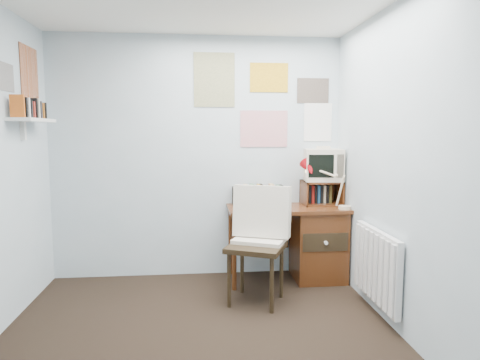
% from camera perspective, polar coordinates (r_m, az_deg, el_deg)
% --- Properties ---
extents(ground, '(3.50, 3.50, 0.00)m').
position_cam_1_polar(ground, '(3.13, -5.32, -22.66)').
color(ground, black).
rests_on(ground, ground).
extents(back_wall, '(3.00, 0.02, 2.50)m').
position_cam_1_polar(back_wall, '(4.49, -5.69, 2.98)').
color(back_wall, silver).
rests_on(back_wall, ground).
extents(right_wall, '(0.02, 3.50, 2.50)m').
position_cam_1_polar(right_wall, '(3.14, 22.99, 0.96)').
color(right_wall, silver).
rests_on(right_wall, ground).
extents(desk, '(1.20, 0.55, 0.76)m').
position_cam_1_polar(desk, '(4.52, 9.63, -7.93)').
color(desk, '#5D2F15').
rests_on(desk, ground).
extents(desk_chair, '(0.67, 0.66, 1.01)m').
position_cam_1_polar(desk_chair, '(3.83, 2.16, -8.95)').
color(desk_chair, black).
rests_on(desk_chair, ground).
extents(desk_lamp, '(0.38, 0.35, 0.44)m').
position_cam_1_polar(desk_lamp, '(4.32, 13.85, -0.92)').
color(desk_lamp, '#B00B14').
rests_on(desk_lamp, desk).
extents(tv_riser, '(0.40, 0.30, 0.25)m').
position_cam_1_polar(tv_riser, '(4.56, 10.81, -1.67)').
color(tv_riser, '#5D2F15').
rests_on(tv_riser, desk).
extents(crt_tv, '(0.43, 0.40, 0.36)m').
position_cam_1_polar(crt_tv, '(4.55, 11.01, 2.19)').
color(crt_tv, beige).
rests_on(crt_tv, tv_riser).
extents(book_row, '(0.60, 0.14, 0.22)m').
position_cam_1_polar(book_row, '(4.49, 2.82, -1.87)').
color(book_row, '#5D2F15').
rests_on(book_row, desk).
extents(radiator, '(0.09, 0.80, 0.60)m').
position_cam_1_polar(radiator, '(3.76, 17.78, -10.88)').
color(radiator, white).
rests_on(radiator, right_wall).
extents(wall_shelf, '(0.20, 0.62, 0.24)m').
position_cam_1_polar(wall_shelf, '(4.08, -25.95, 7.20)').
color(wall_shelf, white).
rests_on(wall_shelf, left_wall).
extents(posters_back, '(1.20, 0.01, 0.90)m').
position_cam_1_polar(posters_back, '(4.55, 3.24, 10.61)').
color(posters_back, white).
rests_on(posters_back, back_wall).
extents(posters_left, '(0.01, 0.70, 0.60)m').
position_cam_1_polar(posters_left, '(4.14, -27.47, 12.38)').
color(posters_left, white).
rests_on(posters_left, left_wall).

